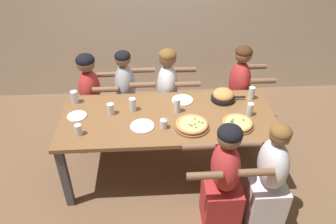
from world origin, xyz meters
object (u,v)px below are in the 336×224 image
Objects in this scene: pizza_board_second at (237,123)px; cocktail_glass_blue at (164,124)px; diner_far_midleft at (127,101)px; drinking_glass_g at (75,98)px; diner_far_center at (168,98)px; drinking_glass_d at (251,94)px; empty_plate_c at (77,116)px; pizza_board_main at (192,125)px; empty_plate_a at (182,100)px; drinking_glass_a at (250,110)px; skillet_bowl at (223,96)px; diner_far_right at (238,96)px; diner_far_left at (92,102)px; diner_near_right at (268,181)px; empty_plate_b at (142,126)px; drinking_glass_f at (133,105)px; diner_near_midright at (223,182)px; drinking_glass_b at (177,106)px; drinking_glass_e at (111,109)px; drinking_glass_c at (79,130)px.

cocktail_glass_blue is (-0.69, 0.01, 0.01)m from pizza_board_second.
diner_far_midleft reaches higher than cocktail_glass_blue.
drinking_glass_g is 1.08m from diner_far_center.
drinking_glass_d is (0.94, 0.45, 0.02)m from cocktail_glass_blue.
empty_plate_c is at bearing -172.88° from drinking_glass_d.
pizza_board_main is 0.47m from empty_plate_a.
empty_plate_a is at bearing 154.19° from drinking_glass_a.
diner_far_center reaches higher than drinking_glass_d.
cocktail_glass_blue is 1.02m from drinking_glass_g.
diner_far_right is (0.28, 0.41, -0.27)m from skillet_bowl.
diner_far_left is at bearing 141.12° from pizza_board_main.
diner_far_midleft is at bearing 43.97° from diner_near_right.
skillet_bowl is 3.22× the size of cocktail_glass_blue.
empty_plate_b is at bearing -33.14° from drinking_glass_g.
skillet_bowl is at bearing 25.78° from empty_plate_b.
diner_far_left is at bearing 167.30° from drinking_glass_d.
drinking_glass_f is at bearing -173.33° from drinking_glass_d.
diner_far_center is at bearing 30.87° from diner_near_right.
diner_near_midright is 1.38m from diner_far_center.
cocktail_glass_blue is 0.10× the size of diner_far_right.
pizza_board_main is at bearing 11.23° from diner_far_center.
pizza_board_main is at bearing 179.93° from pizza_board_second.
empty_plate_b is at bearing 36.45° from diner_far_left.
drinking_glass_b reaches higher than skillet_bowl.
diner_far_left is at bearing -90.00° from diner_far_right.
empty_plate_a is at bearing 69.76° from drinking_glass_b.
skillet_bowl is 0.33× the size of diner_near_right.
diner_near_midright is 1.59m from diner_far_midleft.
empty_plate_b is 1.05m from drinking_glass_a.
drinking_glass_e is (0.33, 0.03, 0.05)m from empty_plate_c.
pizza_board_second is at bearing 1.59° from drinking_glass_c.
pizza_board_second is 0.61m from drinking_glass_b.
cocktail_glass_blue is at bearing -47.66° from diner_far_right.
empty_plate_b is 1.68× the size of drinking_glass_d.
diner_far_left is (-1.65, 0.69, -0.29)m from drinking_glass_a.
drinking_glass_e is 0.86× the size of drinking_glass_g.
drinking_glass_d is 1.81m from diner_far_left.
diner_far_left is at bearing 133.36° from cocktail_glass_blue.
diner_near_midright is 0.99× the size of diner_far_left.
empty_plate_b is 0.19× the size of diner_far_right.
diner_far_midleft is (-1.09, 0.86, -0.26)m from pizza_board_second.
drinking_glass_c is (-0.57, -0.08, 0.04)m from empty_plate_b.
drinking_glass_f is at bearing 172.24° from drinking_glass_a.
diner_far_left is (-0.60, 0.81, -0.23)m from empty_plate_b.
diner_far_center is (0.38, 0.54, -0.27)m from drinking_glass_f.
diner_far_left reaches higher than skillet_bowl.
diner_far_center is at bearing 108.28° from empty_plate_a.
drinking_glass_d is 1.17× the size of drinking_glass_e.
diner_far_left is 0.89m from diner_far_center.
drinking_glass_d is at bearing -0.22° from empty_plate_a.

